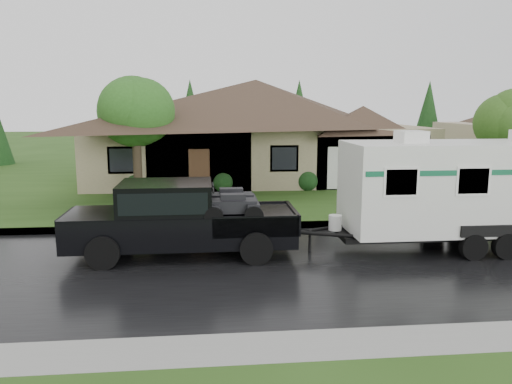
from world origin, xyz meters
TOP-DOWN VIEW (x-y plane):
  - ground at (0.00, 0.00)m, footprint 140.00×140.00m
  - road at (0.00, -2.00)m, footprint 140.00×8.00m
  - curb at (0.00, 2.25)m, footprint 140.00×0.50m
  - lawn at (0.00, 15.00)m, footprint 140.00×26.00m
  - house_main at (2.29, 13.84)m, footprint 19.44×10.80m
  - tree_left_green at (-3.94, 7.44)m, footprint 3.34×3.34m
  - tree_right_green at (12.75, 6.30)m, footprint 3.00×3.00m
  - shrub_row at (2.00, 9.30)m, footprint 13.60×1.00m
  - pickup_truck at (-1.73, -0.76)m, footprint 6.49×2.46m
  - travel_trailer at (7.09, -0.76)m, footprint 8.00×2.81m

SIDE VIEW (x-z plane):
  - ground at x=0.00m, z-range 0.00..0.00m
  - road at x=0.00m, z-range 0.00..0.01m
  - curb at x=0.00m, z-range 0.00..0.15m
  - lawn at x=0.00m, z-range 0.00..0.15m
  - shrub_row at x=2.00m, z-range 0.15..1.15m
  - pickup_truck at x=-1.73m, z-range 0.08..2.24m
  - travel_trailer at x=7.09m, z-range 0.11..3.70m
  - tree_right_green at x=12.75m, z-range 1.11..6.07m
  - house_main at x=2.29m, z-range 0.14..7.04m
  - tree_left_green at x=-3.94m, z-range 1.22..6.74m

